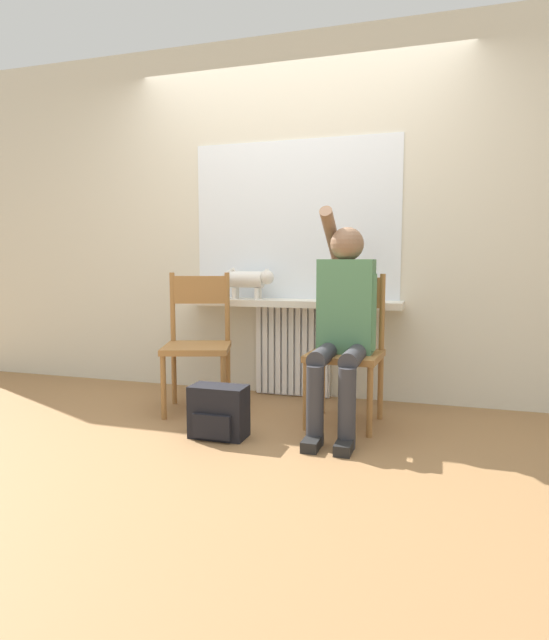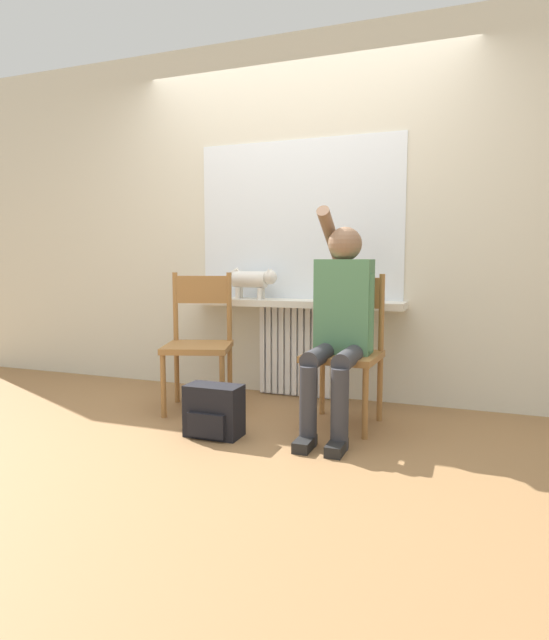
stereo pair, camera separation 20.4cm
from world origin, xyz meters
The scene contains 10 objects.
ground_plane centered at (0.00, 0.00, 0.00)m, with size 12.00×12.00×0.00m, color olive.
wall_with_window centered at (0.00, 1.23, 1.35)m, with size 7.00×0.06×2.70m.
radiator centered at (0.00, 1.15, 0.35)m, with size 0.58×0.08×0.70m.
windowsill centered at (0.00, 1.07, 0.72)m, with size 1.65×0.26×0.05m.
window_glass centered at (0.00, 1.20, 1.34)m, with size 1.58×0.01×1.18m.
chair_left centered at (-0.53, 0.58, 0.48)m, with size 0.56×0.56×0.95m.
chair_right centered at (0.51, 0.58, 0.48)m, with size 0.46×0.46×0.95m.
person centered at (0.51, 0.46, 0.70)m, with size 0.36×1.00×1.37m.
cat centered at (-0.30, 1.04, 0.89)m, with size 0.48×0.12×0.24m.
backpack centered at (-0.15, 0.07, 0.15)m, with size 0.33×0.21×0.31m.
Camera 1 is at (1.08, -2.75, 1.03)m, focal length 30.00 mm.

